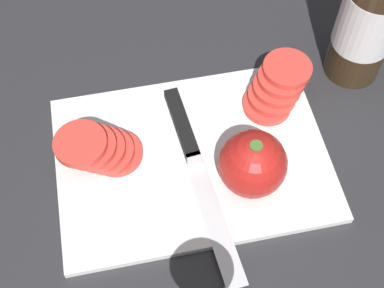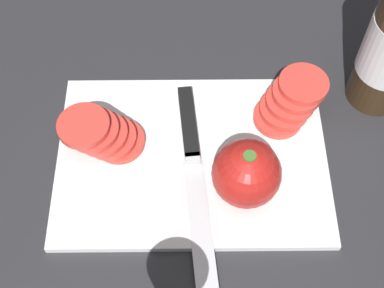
{
  "view_description": "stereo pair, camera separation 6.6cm",
  "coord_description": "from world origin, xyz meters",
  "px_view_note": "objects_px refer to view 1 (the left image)",
  "views": [
    {
      "loc": [
        -0.03,
        -0.31,
        0.61
      ],
      "look_at": [
        0.04,
        0.03,
        0.04
      ],
      "focal_mm": 50.0,
      "sensor_mm": 36.0,
      "label": 1
    },
    {
      "loc": [
        0.04,
        -0.31,
        0.61
      ],
      "look_at": [
        0.04,
        0.03,
        0.04
      ],
      "focal_mm": 50.0,
      "sensor_mm": 36.0,
      "label": 2
    }
  ],
  "objects_px": {
    "knife": "(189,146)",
    "tomato_slice_stack_far": "(277,87)",
    "whole_tomato": "(253,164)",
    "wine_bottle": "(373,8)",
    "tomato_slice_stack_near": "(99,148)"
  },
  "relations": [
    {
      "from": "whole_tomato",
      "to": "knife",
      "type": "distance_m",
      "value": 0.1
    },
    {
      "from": "wine_bottle",
      "to": "tomato_slice_stack_far",
      "type": "bearing_deg",
      "value": -163.9
    },
    {
      "from": "knife",
      "to": "tomato_slice_stack_far",
      "type": "bearing_deg",
      "value": 108.2
    },
    {
      "from": "wine_bottle",
      "to": "knife",
      "type": "distance_m",
      "value": 0.29
    },
    {
      "from": "wine_bottle",
      "to": "knife",
      "type": "bearing_deg",
      "value": -160.02
    },
    {
      "from": "tomato_slice_stack_near",
      "to": "tomato_slice_stack_far",
      "type": "xyz_separation_m",
      "value": [
        0.25,
        0.05,
        0.0
      ]
    },
    {
      "from": "tomato_slice_stack_far",
      "to": "whole_tomato",
      "type": "bearing_deg",
      "value": -119.58
    },
    {
      "from": "knife",
      "to": "tomato_slice_stack_near",
      "type": "height_order",
      "value": "tomato_slice_stack_near"
    },
    {
      "from": "knife",
      "to": "tomato_slice_stack_near",
      "type": "relative_size",
      "value": 2.65
    },
    {
      "from": "knife",
      "to": "tomato_slice_stack_far",
      "type": "relative_size",
      "value": 2.92
    },
    {
      "from": "whole_tomato",
      "to": "wine_bottle",
      "type": "bearing_deg",
      "value": 38.76
    },
    {
      "from": "tomato_slice_stack_near",
      "to": "tomato_slice_stack_far",
      "type": "bearing_deg",
      "value": 11.39
    },
    {
      "from": "whole_tomato",
      "to": "tomato_slice_stack_far",
      "type": "xyz_separation_m",
      "value": [
        0.07,
        0.12,
        -0.02
      ]
    },
    {
      "from": "whole_tomato",
      "to": "tomato_slice_stack_far",
      "type": "bearing_deg",
      "value": 60.42
    },
    {
      "from": "knife",
      "to": "tomato_slice_stack_far",
      "type": "distance_m",
      "value": 0.15
    }
  ]
}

